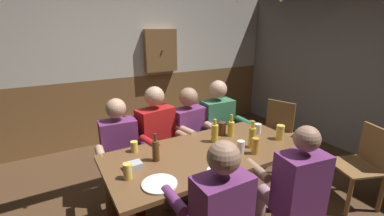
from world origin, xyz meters
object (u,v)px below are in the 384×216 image
(person_3, at_px, (220,125))
(bottle_3, at_px, (156,150))
(person_2, at_px, (193,133))
(pint_glass_6, at_px, (280,132))
(pint_glass_0, at_px, (255,146))
(chair_empty_near_left, at_px, (363,164))
(dining_table, at_px, (207,161))
(bottle_1, at_px, (252,137))
(person_0, at_px, (121,150))
(person_5, at_px, (293,186))
(pint_glass_1, at_px, (241,147))
(pint_glass_3, at_px, (134,147))
(pint_glass_2, at_px, (222,129))
(wall_dart_cabinet, at_px, (161,51))
(pint_glass_4, at_px, (258,129))
(condiment_caddy, at_px, (133,166))
(plate_0, at_px, (222,172))
(person_1, at_px, (160,137))
(chair_empty_far_end, at_px, (275,131))
(plate_1, at_px, (160,184))
(person_4, at_px, (214,216))
(bottle_0, at_px, (215,133))
(pint_glass_5, at_px, (128,171))
(bottle_2, at_px, (231,128))

(person_3, xyz_separation_m, bottle_3, (-1.11, -0.60, 0.18))
(person_2, bearing_deg, pint_glass_6, 117.22)
(pint_glass_0, bearing_deg, chair_empty_near_left, -14.79)
(dining_table, height_order, bottle_1, bottle_1)
(person_0, distance_m, person_5, 1.68)
(person_3, xyz_separation_m, pint_glass_1, (-0.39, -0.86, 0.14))
(person_5, bearing_deg, pint_glass_3, 143.10)
(pint_glass_2, height_order, wall_dart_cabinet, wall_dart_cabinet)
(person_5, relative_size, pint_glass_3, 11.80)
(pint_glass_3, xyz_separation_m, wall_dart_cabinet, (1.15, 2.00, 0.67))
(person_0, xyz_separation_m, pint_glass_4, (1.35, -0.58, 0.17))
(person_5, xyz_separation_m, condiment_caddy, (-1.08, 0.71, 0.14))
(dining_table, bearing_deg, plate_0, -105.31)
(person_1, bearing_deg, pint_glass_3, 30.33)
(chair_empty_far_end, distance_m, pint_glass_0, 1.45)
(person_5, distance_m, pint_glass_4, 0.84)
(person_2, relative_size, bottle_3, 4.78)
(person_2, relative_size, pint_glass_1, 9.91)
(plate_1, distance_m, pint_glass_6, 1.40)
(person_4, height_order, pint_glass_3, person_4)
(bottle_0, bearing_deg, plate_1, -151.79)
(pint_glass_3, bearing_deg, pint_glass_5, -114.01)
(pint_glass_3, bearing_deg, pint_glass_6, -18.83)
(person_4, bearing_deg, person_1, 82.49)
(pint_glass_4, bearing_deg, dining_table, -172.84)
(person_0, bearing_deg, person_5, 131.31)
(plate_1, bearing_deg, chair_empty_near_left, -8.00)
(person_4, distance_m, pint_glass_3, 1.02)
(bottle_2, height_order, pint_glass_3, bottle_2)
(person_3, relative_size, pint_glass_3, 12.28)
(person_1, distance_m, pint_glass_6, 1.29)
(person_1, height_order, pint_glass_6, person_1)
(wall_dart_cabinet, bearing_deg, dining_table, -103.47)
(person_4, distance_m, chair_empty_near_left, 2.00)
(person_0, xyz_separation_m, person_1, (0.44, 0.00, 0.04))
(person_3, height_order, bottle_0, person_3)
(bottle_2, bearing_deg, person_5, -91.71)
(bottle_1, height_order, pint_glass_0, bottle_1)
(bottle_0, bearing_deg, wall_dart_cabinet, 80.11)
(bottle_0, xyz_separation_m, pint_glass_2, (0.17, 0.11, -0.03))
(chair_empty_near_left, bearing_deg, person_5, 113.95)
(person_3, height_order, wall_dart_cabinet, wall_dart_cabinet)
(dining_table, xyz_separation_m, person_1, (-0.20, 0.67, 0.03))
(chair_empty_far_end, bearing_deg, plate_0, 99.97)
(pint_glass_3, xyz_separation_m, pint_glass_5, (-0.18, -0.41, 0.01))
(bottle_3, distance_m, pint_glass_2, 0.84)
(person_2, relative_size, pint_glass_3, 11.86)
(plate_1, bearing_deg, person_0, 92.34)
(person_4, height_order, bottle_3, person_4)
(pint_glass_2, distance_m, pint_glass_4, 0.40)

